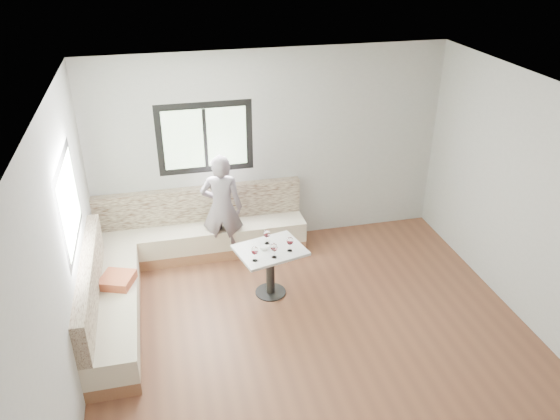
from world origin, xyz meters
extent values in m
cube|color=brown|center=(0.00, 0.00, 0.00)|extent=(5.00, 5.00, 0.01)
cube|color=white|center=(0.00, 0.00, 2.80)|extent=(5.00, 5.00, 0.01)
cube|color=#B7B7B2|center=(0.00, 2.50, 1.40)|extent=(5.00, 0.01, 2.80)
cube|color=#B7B7B2|center=(-2.50, 0.00, 1.40)|extent=(0.01, 5.00, 2.80)
cube|color=#B7B7B2|center=(2.50, 0.00, 1.40)|extent=(0.01, 5.00, 2.80)
cube|color=black|center=(-0.90, 2.49, 1.65)|extent=(1.30, 0.02, 1.00)
cube|color=black|center=(-2.49, 0.90, 1.65)|extent=(0.02, 1.30, 1.00)
cube|color=#926246|center=(-1.05, 2.23, 0.08)|extent=(2.90, 0.55, 0.16)
cube|color=beige|center=(-1.05, 2.23, 0.30)|extent=(2.90, 0.55, 0.29)
cube|color=beige|center=(-1.05, 2.43, 0.70)|extent=(2.90, 0.14, 0.50)
cube|color=#926246|center=(-2.23, 0.82, 0.08)|extent=(0.55, 2.25, 0.16)
cube|color=beige|center=(-2.23, 0.82, 0.30)|extent=(0.55, 2.25, 0.29)
cube|color=beige|center=(-2.43, 0.82, 0.70)|extent=(0.14, 2.25, 0.50)
cube|color=#C0583A|center=(-2.16, 1.07, 0.50)|extent=(0.46, 0.46, 0.11)
cylinder|color=black|center=(-0.32, 1.08, 0.01)|extent=(0.39, 0.39, 0.02)
cylinder|color=black|center=(-0.32, 1.08, 0.31)|extent=(0.11, 0.11, 0.63)
cube|color=silver|center=(-0.32, 1.08, 0.64)|extent=(0.93, 0.80, 0.04)
imported|color=slate|center=(-0.77, 2.08, 0.78)|extent=(0.64, 0.49, 1.56)
cylinder|color=white|center=(-0.40, 1.10, 0.68)|extent=(0.09, 0.09, 0.04)
sphere|color=black|center=(-0.38, 1.11, 0.69)|extent=(0.02, 0.02, 0.02)
sphere|color=black|center=(-0.41, 1.10, 0.69)|extent=(0.02, 0.02, 0.02)
sphere|color=black|center=(-0.39, 1.08, 0.69)|extent=(0.02, 0.02, 0.02)
cylinder|color=white|center=(-0.55, 0.87, 0.66)|extent=(0.06, 0.06, 0.01)
cylinder|color=white|center=(-0.55, 0.87, 0.71)|extent=(0.01, 0.01, 0.08)
ellipsoid|color=white|center=(-0.55, 0.87, 0.80)|extent=(0.09, 0.09, 0.10)
cylinder|color=#4A040A|center=(-0.55, 0.87, 0.78)|extent=(0.06, 0.06, 0.02)
cylinder|color=white|center=(-0.31, 0.89, 0.66)|extent=(0.06, 0.06, 0.01)
cylinder|color=white|center=(-0.31, 0.89, 0.71)|extent=(0.01, 0.01, 0.08)
ellipsoid|color=white|center=(-0.31, 0.89, 0.80)|extent=(0.09, 0.09, 0.10)
cylinder|color=#4A040A|center=(-0.31, 0.89, 0.78)|extent=(0.06, 0.06, 0.02)
cylinder|color=white|center=(-0.09, 0.99, 0.66)|extent=(0.06, 0.06, 0.01)
cylinder|color=white|center=(-0.09, 0.99, 0.71)|extent=(0.01, 0.01, 0.08)
ellipsoid|color=white|center=(-0.09, 0.99, 0.80)|extent=(0.09, 0.09, 0.10)
cylinder|color=#4A040A|center=(-0.09, 0.99, 0.78)|extent=(0.06, 0.06, 0.02)
cylinder|color=white|center=(-0.33, 1.22, 0.66)|extent=(0.06, 0.06, 0.01)
cylinder|color=white|center=(-0.33, 1.22, 0.71)|extent=(0.01, 0.01, 0.08)
ellipsoid|color=white|center=(-0.33, 1.22, 0.80)|extent=(0.09, 0.09, 0.10)
cylinder|color=#4A040A|center=(-0.33, 1.22, 0.78)|extent=(0.06, 0.06, 0.02)
camera|label=1|loc=(-1.52, -4.51, 4.22)|focal=35.00mm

